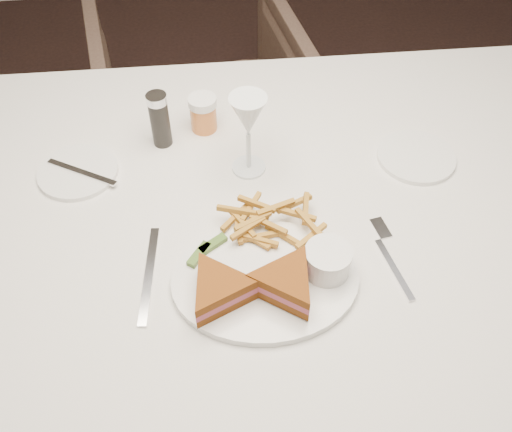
{
  "coord_description": "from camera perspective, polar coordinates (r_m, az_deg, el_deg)",
  "views": [
    {
      "loc": [
        -0.22,
        -0.56,
        1.56
      ],
      "look_at": [
        -0.14,
        0.09,
        0.8
      ],
      "focal_mm": 40.0,
      "sensor_mm": 36.0,
      "label": 1
    }
  ],
  "objects": [
    {
      "name": "table",
      "position": [
        1.38,
        -0.26,
        -10.12
      ],
      "size": [
        1.54,
        1.05,
        0.75
      ],
      "primitive_type": "cube",
      "rotation": [
        0.0,
        0.0,
        -0.02
      ],
      "color": "silver",
      "rests_on": "ground"
    },
    {
      "name": "table_setting",
      "position": [
        1.01,
        -0.09,
        -0.57
      ],
      "size": [
        0.85,
        0.61,
        0.18
      ],
      "color": "white",
      "rests_on": "table"
    },
    {
      "name": "ground",
      "position": [
        1.67,
        5.37,
        -20.45
      ],
      "size": [
        5.0,
        5.0,
        0.0
      ],
      "primitive_type": "plane",
      "color": "black",
      "rests_on": "ground"
    },
    {
      "name": "chair_far",
      "position": [
        2.01,
        -5.42,
        11.48
      ],
      "size": [
        0.75,
        0.71,
        0.69
      ],
      "primitive_type": "imported",
      "rotation": [
        0.0,
        0.0,
        3.28
      ],
      "color": "#4F3A30",
      "rests_on": "ground"
    }
  ]
}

